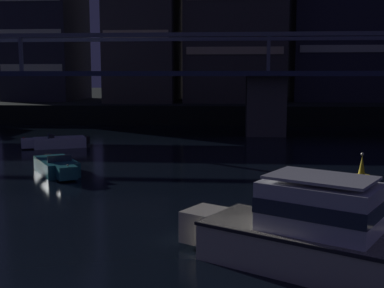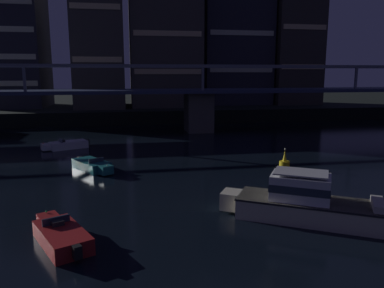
# 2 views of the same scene
# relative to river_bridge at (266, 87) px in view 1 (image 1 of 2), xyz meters

# --- Properties ---
(ground_plane) EXTENTS (400.00, 400.00, 0.00)m
(ground_plane) POSITION_rel_river_bridge_xyz_m (-0.00, -32.02, -4.53)
(ground_plane) COLOR black
(far_riverbank) EXTENTS (240.00, 80.00, 2.20)m
(far_riverbank) POSITION_rel_river_bridge_xyz_m (-0.00, 48.01, -3.43)
(far_riverbank) COLOR black
(far_riverbank) RESTS_ON ground
(river_bridge) EXTENTS (95.79, 6.40, 9.38)m
(river_bridge) POSITION_rel_river_bridge_xyz_m (0.00, 0.00, 0.00)
(river_bridge) COLOR #4C4944
(river_bridge) RESTS_ON ground
(tower_west_low) EXTENTS (8.83, 12.12, 22.52)m
(tower_west_low) POSITION_rel_river_bridge_xyz_m (-28.83, 21.06, 8.78)
(tower_west_low) COLOR #282833
(tower_west_low) RESTS_ON far_riverbank
(cabin_cruiser_near_left) EXTENTS (8.92, 6.40, 2.79)m
(cabin_cruiser_near_left) POSITION_rel_river_bridge_xyz_m (-0.47, -33.78, -3.48)
(cabin_cruiser_near_left) COLOR beige
(cabin_cruiser_near_left) RESTS_ON ground
(speedboat_near_right) EXTENTS (5.00, 3.26, 1.16)m
(speedboat_near_right) POSITION_rel_river_bridge_xyz_m (-16.84, -10.05, -4.12)
(speedboat_near_right) COLOR silver
(speedboat_near_right) RESTS_ON ground
(speedboat_mid_center) EXTENTS (3.77, 4.80, 1.16)m
(speedboat_mid_center) POSITION_rel_river_bridge_xyz_m (-13.19, -20.25, -4.12)
(speedboat_mid_center) COLOR #196066
(speedboat_mid_center) RESTS_ON ground
(channel_buoy) EXTENTS (0.90, 0.90, 1.76)m
(channel_buoy) POSITION_rel_river_bridge_xyz_m (3.38, -22.32, -4.06)
(channel_buoy) COLOR yellow
(channel_buoy) RESTS_ON ground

